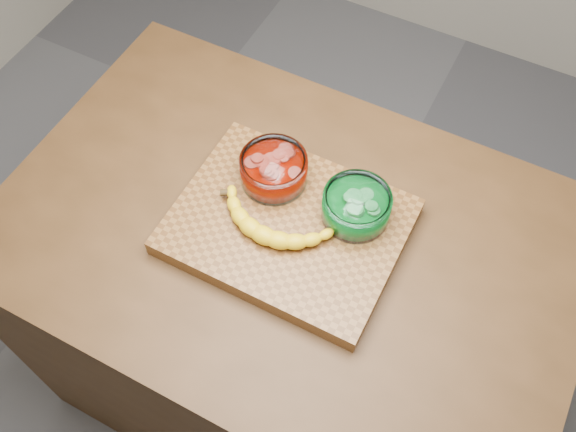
% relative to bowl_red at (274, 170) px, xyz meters
% --- Properties ---
extents(ground, '(3.50, 3.50, 0.00)m').
position_rel_bowl_red_xyz_m(ground, '(0.07, -0.08, -0.97)').
color(ground, '#5A5B5F').
rests_on(ground, ground).
extents(counter, '(1.20, 0.80, 0.90)m').
position_rel_bowl_red_xyz_m(counter, '(0.07, -0.08, -0.52)').
color(counter, '#462C15').
rests_on(counter, ground).
extents(cutting_board, '(0.45, 0.35, 0.04)m').
position_rel_bowl_red_xyz_m(cutting_board, '(0.07, -0.08, -0.05)').
color(cutting_board, brown).
rests_on(cutting_board, counter).
extents(bowl_red, '(0.14, 0.14, 0.06)m').
position_rel_bowl_red_xyz_m(bowl_red, '(0.00, 0.00, 0.00)').
color(bowl_red, white).
rests_on(bowl_red, cutting_board).
extents(bowl_green, '(0.14, 0.14, 0.06)m').
position_rel_bowl_red_xyz_m(bowl_green, '(0.19, -0.00, -0.00)').
color(bowl_green, white).
rests_on(bowl_green, cutting_board).
extents(banana, '(0.27, 0.12, 0.04)m').
position_rel_bowl_red_xyz_m(banana, '(0.05, -0.11, -0.01)').
color(banana, yellow).
rests_on(banana, cutting_board).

